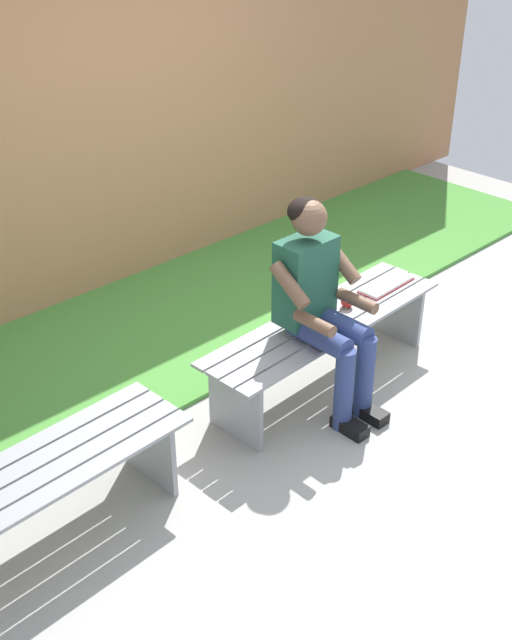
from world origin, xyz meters
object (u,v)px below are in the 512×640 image
(apple, at_px, (347,301))
(bench_far, at_px, (19,499))
(person_seated, at_px, (321,299))
(bench_near, at_px, (324,335))
(book_open, at_px, (386,284))

(apple, bearing_deg, bench_far, 0.28)
(bench_far, bearing_deg, person_seated, 176.93)
(bench_near, distance_m, bench_far, 2.04)
(bench_near, distance_m, apple, 0.26)
(book_open, bearing_deg, bench_near, -0.18)
(bench_near, height_order, bench_far, same)
(bench_near, relative_size, apple, 22.15)
(person_seated, bearing_deg, book_open, -171.18)
(bench_far, relative_size, book_open, 4.12)
(bench_far, height_order, book_open, book_open)
(bench_far, distance_m, person_seated, 1.91)
(bench_far, bearing_deg, apple, -179.72)
(apple, bearing_deg, bench_near, 3.05)
(bench_near, relative_size, person_seated, 1.41)
(apple, distance_m, book_open, 0.40)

